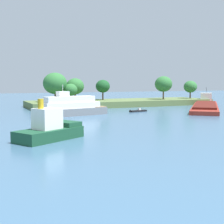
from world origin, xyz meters
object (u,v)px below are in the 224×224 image
fishing_skiff (52,121)px  white_riverboat (71,107)px  cargo_barge (205,105)px  small_motorboat (138,111)px  tugboat (50,129)px

fishing_skiff → white_riverboat: bearing=56.7°
cargo_barge → small_motorboat: bearing=-176.1°
small_motorboat → tugboat: bearing=-134.7°
cargo_barge → white_riverboat: white_riverboat is taller
fishing_skiff → tugboat: tugboat is taller
white_riverboat → small_motorboat: (17.64, 2.24, -1.62)m
cargo_barge → white_riverboat: size_ratio=1.99×
fishing_skiff → small_motorboat: (24.15, 12.16, -0.01)m
small_motorboat → fishing_skiff: bearing=-153.3°
white_riverboat → tugboat: 28.55m
cargo_barge → white_riverboat: 39.91m
cargo_barge → tugboat: bearing=-149.1°
small_motorboat → white_riverboat: bearing=-172.8°
tugboat → cargo_barge: bearing=30.9°
cargo_barge → tugboat: 58.79m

